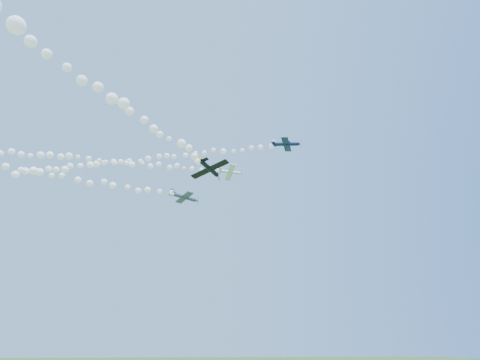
{
  "coord_description": "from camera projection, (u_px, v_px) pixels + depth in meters",
  "views": [
    {
      "loc": [
        -3.04,
        -100.91,
        7.35
      ],
      "look_at": [
        5.33,
        -8.44,
        44.98
      ],
      "focal_mm": 30.0,
      "sensor_mm": 36.0,
      "label": 1
    }
  ],
  "objects": [
    {
      "name": "plane_grey",
      "position": [
        184.0,
        197.0,
        97.26
      ],
      "size": [
        7.39,
        7.84,
        3.02
      ],
      "rotation": [
        -0.03,
        0.1,
        0.43
      ],
      "color": "#3A3E55"
    },
    {
      "name": "plane_white",
      "position": [
        230.0,
        172.0,
        114.85
      ],
      "size": [
        7.28,
        7.43,
        2.54
      ],
      "rotation": [
        -0.27,
        0.03,
        0.15
      ],
      "color": "white"
    },
    {
      "name": "plane_black",
      "position": [
        210.0,
        169.0,
        74.97
      ],
      "size": [
        7.17,
        6.83,
        2.71
      ],
      "rotation": [
        -0.27,
        0.07,
        1.04
      ],
      "color": "black"
    },
    {
      "name": "smoke_trail_navy",
      "position": [
        135.0,
        160.0,
        109.38
      ],
      "size": [
        74.45,
        26.39,
        3.03
      ],
      "primitive_type": null,
      "color": "white"
    },
    {
      "name": "smoke_trail_white",
      "position": [
        60.0,
        157.0,
        104.9
      ],
      "size": [
        85.85,
        14.81,
        3.05
      ],
      "primitive_type": null,
      "color": "white"
    },
    {
      "name": "plane_navy",
      "position": [
        286.0,
        144.0,
        100.8
      ],
      "size": [
        7.73,
        8.21,
        3.06
      ],
      "rotation": [
        0.02,
        0.1,
        -0.32
      ],
      "color": "#0D1A3C"
    },
    {
      "name": "smoke_trail_black",
      "position": [
        14.0,
        26.0,
        40.88
      ],
      "size": [
        40.39,
        66.57,
        2.96
      ],
      "primitive_type": null,
      "color": "white"
    }
  ]
}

